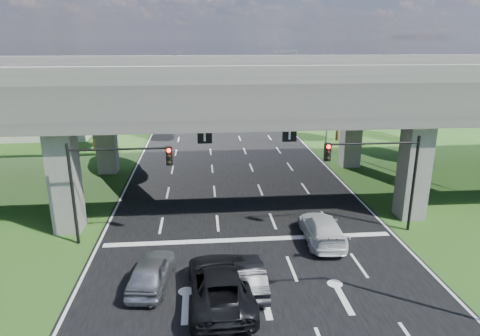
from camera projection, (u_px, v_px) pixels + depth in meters
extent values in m
plane|color=#2A4D18|center=(257.00, 271.00, 22.01)|extent=(160.00, 160.00, 0.00)
cube|color=black|center=(240.00, 200.00, 31.53)|extent=(18.00, 120.00, 0.03)
cube|color=#383533|center=(237.00, 88.00, 31.09)|extent=(80.00, 15.00, 2.00)
cube|color=#64625C|center=(248.00, 75.00, 23.75)|extent=(80.00, 0.50, 1.00)
cube|color=#64625C|center=(230.00, 61.00, 37.56)|extent=(80.00, 0.50, 1.00)
cube|color=#64625C|center=(64.00, 176.00, 25.74)|extent=(1.60, 1.60, 7.00)
cube|color=#64625C|center=(106.00, 133.00, 37.17)|extent=(1.60, 1.60, 7.00)
cube|color=#64625C|center=(414.00, 166.00, 27.66)|extent=(1.60, 1.60, 7.00)
cube|color=#64625C|center=(351.00, 129.00, 39.08)|extent=(1.60, 1.60, 7.00)
cube|color=black|center=(205.00, 136.00, 24.80)|extent=(0.85, 0.06, 0.85)
cube|color=black|center=(289.00, 135.00, 25.23)|extent=(0.85, 0.06, 0.85)
cube|color=#9E9E99|center=(11.00, 118.00, 52.49)|extent=(20.00, 10.00, 4.00)
cylinder|color=black|center=(413.00, 184.00, 25.81)|extent=(0.18, 0.18, 6.00)
cylinder|color=black|center=(373.00, 144.00, 24.81)|extent=(5.50, 0.12, 0.12)
cube|color=black|center=(327.00, 152.00, 24.52)|extent=(0.35, 0.28, 1.05)
sphere|color=#FF0C05|center=(329.00, 147.00, 24.26)|extent=(0.22, 0.22, 0.22)
cylinder|color=black|center=(73.00, 195.00, 24.07)|extent=(0.18, 0.18, 6.00)
cylinder|color=black|center=(119.00, 149.00, 23.55)|extent=(5.50, 0.12, 0.12)
cube|color=black|center=(169.00, 156.00, 23.73)|extent=(0.35, 0.28, 1.05)
sphere|color=#FF0C05|center=(169.00, 150.00, 23.48)|extent=(0.22, 0.22, 0.22)
cylinder|color=gray|center=(328.00, 103.00, 44.31)|extent=(0.16, 0.16, 10.00)
cylinder|color=gray|center=(316.00, 56.00, 42.81)|extent=(3.00, 0.10, 0.10)
cube|color=gray|center=(302.00, 57.00, 42.71)|extent=(0.60, 0.25, 0.18)
cylinder|color=gray|center=(295.00, 86.00, 59.55)|extent=(0.16, 0.16, 10.00)
cylinder|color=gray|center=(286.00, 51.00, 58.04)|extent=(3.00, 0.10, 0.10)
cube|color=gray|center=(275.00, 52.00, 57.94)|extent=(0.60, 0.25, 0.18)
cylinder|color=black|center=(94.00, 135.00, 45.07)|extent=(0.36, 0.36, 3.30)
sphere|color=#16521A|center=(91.00, 107.00, 44.19)|extent=(4.50, 4.50, 4.50)
sphere|color=#16521A|center=(93.00, 94.00, 43.54)|extent=(3.60, 3.60, 3.60)
sphere|color=#16521A|center=(90.00, 115.00, 44.81)|extent=(3.30, 3.30, 3.30)
cylinder|color=black|center=(84.00, 123.00, 52.49)|extent=(0.36, 0.36, 2.86)
sphere|color=#16521A|center=(82.00, 102.00, 51.73)|extent=(3.90, 3.90, 3.90)
sphere|color=#16521A|center=(84.00, 92.00, 51.13)|extent=(3.12, 3.12, 3.12)
sphere|color=#16521A|center=(81.00, 108.00, 52.31)|extent=(2.86, 2.86, 2.86)
cylinder|color=black|center=(128.00, 109.00, 60.36)|extent=(0.36, 0.36, 3.52)
sphere|color=#16521A|center=(126.00, 86.00, 59.42)|extent=(4.80, 4.80, 4.80)
sphere|color=#16521A|center=(128.00, 76.00, 58.75)|extent=(3.84, 3.84, 3.84)
sphere|color=#16521A|center=(125.00, 93.00, 60.06)|extent=(3.52, 3.52, 3.52)
cylinder|color=black|center=(338.00, 127.00, 49.35)|extent=(0.36, 0.36, 3.08)
sphere|color=#16521A|center=(339.00, 103.00, 48.53)|extent=(4.20, 4.20, 4.20)
sphere|color=#16521A|center=(344.00, 92.00, 47.91)|extent=(3.36, 3.36, 3.36)
sphere|color=#16521A|center=(335.00, 110.00, 49.13)|extent=(3.08, 3.08, 3.08)
cylinder|color=black|center=(341.00, 116.00, 57.26)|extent=(0.36, 0.36, 2.86)
sphere|color=#16521A|center=(342.00, 96.00, 56.50)|extent=(3.90, 3.90, 3.90)
sphere|color=#16521A|center=(347.00, 88.00, 55.91)|extent=(3.12, 3.12, 3.12)
sphere|color=#16521A|center=(339.00, 102.00, 57.09)|extent=(2.86, 2.86, 2.86)
cylinder|color=black|center=(298.00, 106.00, 64.47)|extent=(0.36, 0.36, 3.30)
sphere|color=#16521A|center=(299.00, 85.00, 63.59)|extent=(4.50, 4.50, 4.50)
sphere|color=#16521A|center=(303.00, 76.00, 62.94)|extent=(3.60, 3.60, 3.60)
sphere|color=#16521A|center=(296.00, 91.00, 64.21)|extent=(3.30, 3.30, 3.30)
imported|color=#A5A7AD|center=(151.00, 271.00, 20.48)|extent=(2.29, 4.57, 1.50)
imported|color=black|center=(249.00, 276.00, 20.24)|extent=(1.50, 4.07, 1.33)
imported|color=silver|center=(322.00, 229.00, 25.01)|extent=(2.31, 5.24, 1.50)
imported|color=black|center=(221.00, 284.00, 19.24)|extent=(2.96, 6.15, 1.69)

